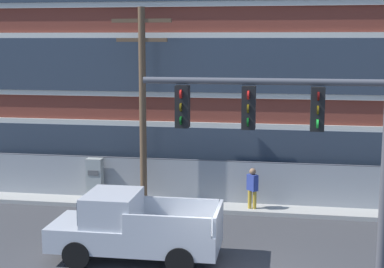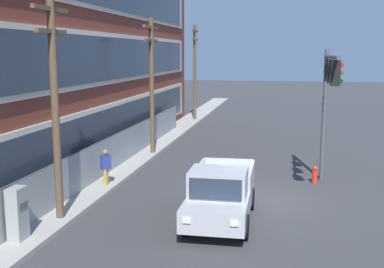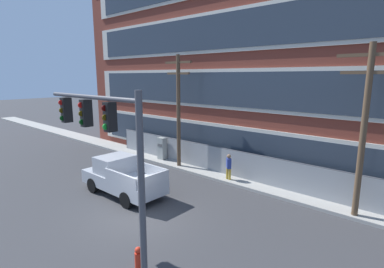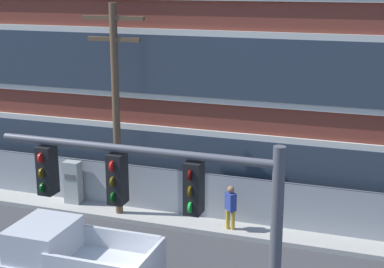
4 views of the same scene
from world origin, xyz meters
TOP-DOWN VIEW (x-y plane):
  - sidewalk_building_side at (0.00, 6.90)m, footprint 80.00×1.80m
  - brick_mill_building at (3.34, 12.89)m, footprint 39.20×10.79m
  - chain_link_fence at (2.82, 7.11)m, footprint 27.04×0.06m
  - traffic_signal_mast at (1.93, -2.65)m, footprint 5.16×0.43m
  - pickup_truck_silver at (-2.85, 1.11)m, footprint 5.01×2.14m
  - utility_pole_near_corner at (-3.86, 6.47)m, footprint 2.24×0.26m
  - electrical_cabinet at (-5.92, 6.79)m, footprint 0.62×0.43m
  - pedestrian_near_cabinet at (0.30, 6.42)m, footprint 0.45×0.45m

SIDE VIEW (x-z plane):
  - sidewalk_building_side at x=0.00m, z-range 0.00..0.16m
  - electrical_cabinet at x=-5.92m, z-range 0.00..1.77m
  - chain_link_fence at x=2.82m, z-range 0.02..1.82m
  - pickup_truck_silver at x=-2.85m, z-range -0.05..1.93m
  - pedestrian_near_cabinet at x=0.30m, z-range 0.13..1.82m
  - utility_pole_near_corner at x=-3.86m, z-range 0.41..7.98m
  - traffic_signal_mast at x=1.93m, z-range 1.34..7.17m
  - brick_mill_building at x=3.34m, z-range 0.01..14.35m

